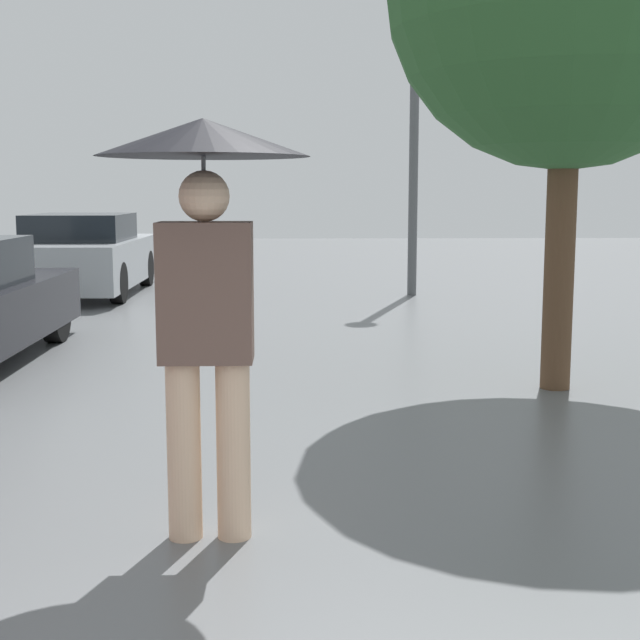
{
  "coord_description": "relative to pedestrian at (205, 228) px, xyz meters",
  "views": [
    {
      "loc": [
        0.01,
        -0.63,
        1.62
      ],
      "look_at": [
        0.13,
        3.4,
        1.04
      ],
      "focal_mm": 50.0,
      "sensor_mm": 36.0,
      "label": 1
    }
  ],
  "objects": [
    {
      "name": "pedestrian",
      "position": [
        0.0,
        0.0,
        0.0
      ],
      "size": [
        0.96,
        0.96,
        1.94
      ],
      "color": "beige",
      "rests_on": "ground_plane"
    },
    {
      "name": "parked_car_farthest",
      "position": [
        -2.9,
        10.09,
        -0.86
      ],
      "size": [
        1.69,
        3.98,
        1.27
      ],
      "color": "#9EA3A8",
      "rests_on": "ground_plane"
    },
    {
      "name": "street_lamp",
      "position": [
        2.25,
        9.8,
        1.9
      ],
      "size": [
        0.4,
        0.4,
        5.05
      ],
      "color": "#515456",
      "rests_on": "ground_plane"
    }
  ]
}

